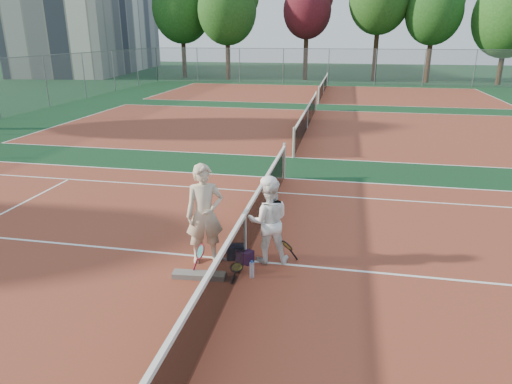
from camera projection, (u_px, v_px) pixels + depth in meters
ground at (245, 261)px, 8.87m from camera, size 130.00×130.00×0.00m
court_main at (245, 261)px, 8.87m from camera, size 23.77×10.97×0.01m
court_far_a at (307, 128)px, 21.39m from camera, size 23.77×10.97×0.01m
court_far_b at (323, 94)px, 33.91m from camera, size 23.77×10.97×0.01m
net_main at (245, 237)px, 8.71m from camera, size 0.10×10.98×1.02m
net_far_a at (307, 117)px, 21.22m from camera, size 0.10×10.98×1.02m
net_far_b at (323, 87)px, 33.74m from camera, size 0.10×10.98×1.02m
fence_back at (328, 67)px, 39.91m from camera, size 32.00×0.06×3.00m
apartment_block at (89, 4)px, 52.32m from camera, size 12.96×23.18×15.00m
player_a at (205, 214)px, 8.56m from camera, size 0.83×0.71×1.94m
player_b at (268, 221)px, 8.63m from camera, size 0.92×0.79×1.65m
racket_red at (200, 259)px, 8.34m from camera, size 0.39×0.38×0.56m
racket_black_held at (287, 252)px, 8.67m from camera, size 0.45×0.46×0.50m
racket_spare at (237, 269)px, 8.45m from camera, size 0.29×0.61×0.12m
sports_bag_navy at (236, 252)px, 8.93m from camera, size 0.40×0.32×0.28m
sports_bag_purple at (245, 256)px, 8.78m from camera, size 0.37×0.32×0.25m
net_cover_canvas at (199, 275)px, 8.24m from camera, size 0.98×0.31×0.10m
water_bottle at (252, 270)px, 8.21m from camera, size 0.09×0.09×0.30m
tree_back_0 at (182, 9)px, 44.82m from camera, size 5.77×5.77×9.89m
tree_back_1 at (227, 10)px, 42.45m from camera, size 5.49×5.49×9.47m
tree_back_maroon at (307, 11)px, 42.29m from camera, size 4.46×4.46×8.83m
tree_back_4 at (434, 12)px, 39.73m from camera, size 4.90×4.90×8.86m
tree_back_5 at (509, 17)px, 38.31m from camera, size 5.83×5.83×8.90m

